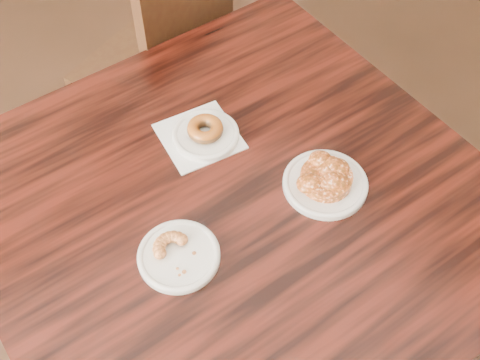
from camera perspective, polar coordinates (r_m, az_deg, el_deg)
cafe_table at (r=1.53m, az=-0.31°, el=-10.05°), size 1.04×1.04×0.75m
chair_far at (r=1.92m, az=-8.42°, el=10.26°), size 0.53×0.53×0.90m
napkin at (r=1.31m, az=-3.88°, el=4.15°), size 0.18×0.18×0.00m
plate_donut at (r=1.30m, az=-3.28°, el=4.27°), size 0.14×0.14×0.01m
plate_cruller at (r=1.13m, az=-5.82°, el=-7.18°), size 0.15×0.15×0.01m
plate_fritter at (r=1.23m, az=8.07°, el=-0.37°), size 0.17×0.17×0.01m
glazed_donut at (r=1.29m, az=-3.32°, el=4.86°), size 0.08×0.08×0.03m
apple_fritter at (r=1.21m, az=8.20°, el=0.29°), size 0.15×0.15×0.03m
cruller_fragment at (r=1.12m, az=-5.89°, el=-6.75°), size 0.08×0.08×0.02m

